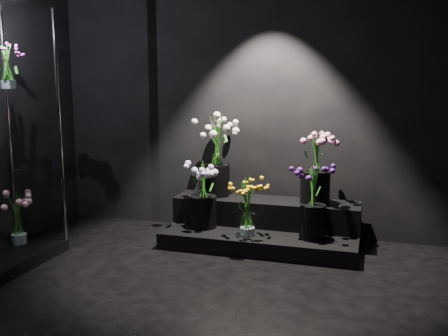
% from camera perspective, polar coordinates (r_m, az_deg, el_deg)
% --- Properties ---
extents(floor, '(4.00, 4.00, 0.00)m').
position_cam_1_polar(floor, '(3.49, -6.15, -16.14)').
color(floor, black).
rests_on(floor, ground).
extents(wall_back, '(4.00, 0.00, 4.00)m').
position_cam_1_polar(wall_back, '(5.04, 2.56, 8.40)').
color(wall_back, black).
rests_on(wall_back, floor).
extents(display_riser, '(1.79, 0.80, 0.40)m').
position_cam_1_polar(display_riser, '(4.82, 4.52, -6.58)').
color(display_riser, black).
rests_on(display_riser, floor).
extents(bouquet_orange_bells, '(0.36, 0.36, 0.56)m').
position_cam_1_polar(bouquet_orange_bells, '(4.49, 2.70, -4.18)').
color(bouquet_orange_bells, white).
rests_on(bouquet_orange_bells, display_riser).
extents(bouquet_lilac, '(0.40, 0.40, 0.63)m').
position_cam_1_polar(bouquet_lilac, '(4.73, -2.38, -2.64)').
color(bouquet_lilac, black).
rests_on(bouquet_lilac, display_riser).
extents(bouquet_purple, '(0.34, 0.34, 0.66)m').
position_cam_1_polar(bouquet_purple, '(4.44, 10.17, -3.30)').
color(bouquet_purple, black).
rests_on(bouquet_purple, display_riser).
extents(bouquet_cream_roses, '(0.48, 0.48, 0.78)m').
position_cam_1_polar(bouquet_cream_roses, '(4.93, -0.84, 1.79)').
color(bouquet_cream_roses, black).
rests_on(bouquet_cream_roses, display_riser).
extents(bouquet_pink_roses, '(0.48, 0.48, 0.72)m').
position_cam_1_polar(bouquet_pink_roses, '(4.68, 10.46, 0.71)').
color(bouquet_pink_roses, black).
rests_on(bouquet_pink_roses, display_riser).
extents(bouquet_case_magenta, '(0.26, 0.26, 0.36)m').
position_cam_1_polar(bouquet_case_magenta, '(4.52, -23.57, 10.69)').
color(bouquet_case_magenta, white).
rests_on(bouquet_case_magenta, display_case).
extents(bouquet_case_base_pink, '(0.36, 0.36, 0.46)m').
position_cam_1_polar(bouquet_case_base_pink, '(4.79, -22.53, -5.19)').
color(bouquet_case_base_pink, white).
rests_on(bouquet_case_base_pink, display_case).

